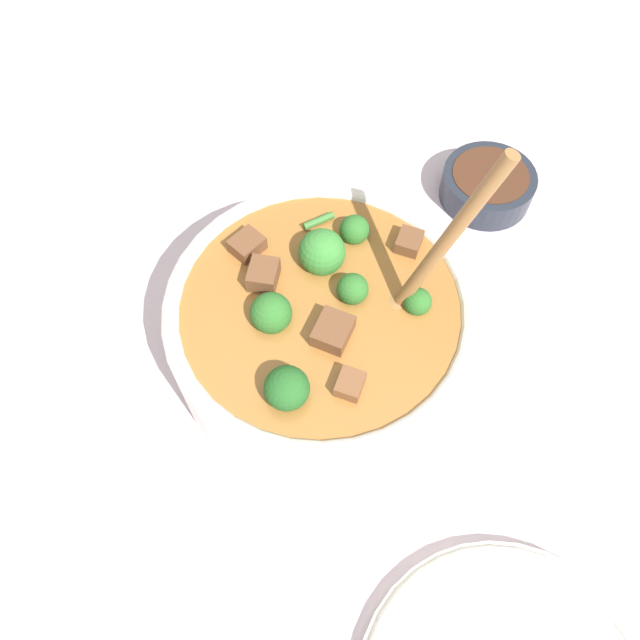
{
  "coord_description": "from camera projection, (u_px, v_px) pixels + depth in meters",
  "views": [
    {
      "loc": [
        0.24,
        0.16,
        0.55
      ],
      "look_at": [
        0.0,
        0.0,
        0.06
      ],
      "focal_mm": 35.0,
      "sensor_mm": 36.0,
      "label": 1
    }
  ],
  "objects": [
    {
      "name": "stew_bowl",
      "position": [
        320.0,
        323.0,
        0.58
      ],
      "size": [
        0.28,
        0.28,
        0.26
      ],
      "color": "white",
      "rests_on": "ground_plane"
    },
    {
      "name": "condiment_bowl",
      "position": [
        488.0,
        184.0,
        0.7
      ],
      "size": [
        0.1,
        0.1,
        0.04
      ],
      "color": "#232833",
      "rests_on": "ground_plane"
    },
    {
      "name": "ground_plane",
      "position": [
        320.0,
        349.0,
        0.62
      ],
      "size": [
        4.0,
        4.0,
        0.0
      ],
      "primitive_type": "plane",
      "color": "silver"
    }
  ]
}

